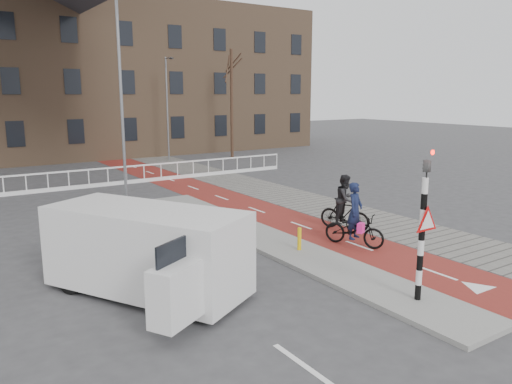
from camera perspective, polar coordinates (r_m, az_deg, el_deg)
ground at (r=14.17m, az=13.12°, el=-9.07°), size 120.00×120.00×0.00m
bike_lane at (r=22.65m, az=-2.71°, el=-1.09°), size 2.50×60.00×0.01m
sidewalk at (r=24.17m, az=3.01°, el=-0.31°), size 3.00×60.00×0.01m
curb_island at (r=16.59m, az=1.36°, el=-5.52°), size 1.80×16.00×0.12m
traffic_signal at (r=11.90m, az=18.59°, el=-3.26°), size 0.80×0.80×3.68m
bollard at (r=15.37m, az=4.98°, el=-5.35°), size 0.12×0.12×0.69m
cyclist_near at (r=16.31m, az=11.19°, el=-3.69°), size 1.45×2.11×2.06m
cyclist_far at (r=18.11m, az=10.12°, el=-1.71°), size 1.23×1.93×2.01m
van at (r=12.43m, az=-12.39°, el=-6.46°), size 4.17×5.29×2.13m
railing at (r=26.87m, az=-22.65°, el=0.65°), size 28.00×0.10×0.99m
townhouse_row at (r=41.71m, az=-24.76°, el=14.35°), size 46.00×10.00×15.90m
tree_right at (r=38.24m, az=-2.79°, el=10.02°), size 0.23×0.23×8.04m
streetlight_near at (r=21.10m, az=-15.09°, el=9.33°), size 0.12×0.12×8.55m
streetlight_right at (r=36.93m, az=-10.10°, el=9.26°), size 0.12×0.12×7.33m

